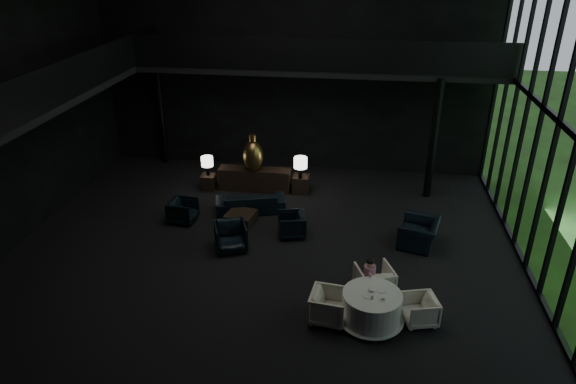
# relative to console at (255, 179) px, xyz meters

# --- Properties ---
(floor) EXTENTS (14.00, 12.00, 0.02)m
(floor) POSITION_rel_console_xyz_m (1.05, -3.68, -0.39)
(floor) COLOR black
(floor) RESTS_ON ground
(wall_back) EXTENTS (14.00, 0.04, 8.00)m
(wall_back) POSITION_rel_console_xyz_m (1.05, 2.32, 3.61)
(wall_back) COLOR black
(wall_back) RESTS_ON ground
(wall_front) EXTENTS (14.00, 0.04, 8.00)m
(wall_front) POSITION_rel_console_xyz_m (1.05, -9.68, 3.61)
(wall_front) COLOR black
(wall_front) RESTS_ON ground
(wall_left) EXTENTS (0.04, 12.00, 8.00)m
(wall_left) POSITION_rel_console_xyz_m (-5.95, -3.68, 3.61)
(wall_left) COLOR black
(wall_left) RESTS_ON ground
(curtain_wall) EXTENTS (0.20, 12.00, 8.00)m
(curtain_wall) POSITION_rel_console_xyz_m (8.00, -3.68, 3.61)
(curtain_wall) COLOR black
(curtain_wall) RESTS_ON ground
(mezzanine_left) EXTENTS (2.00, 12.00, 0.25)m
(mezzanine_left) POSITION_rel_console_xyz_m (-4.95, -3.68, 3.61)
(mezzanine_left) COLOR black
(mezzanine_left) RESTS_ON wall_left
(mezzanine_back) EXTENTS (12.00, 2.00, 0.25)m
(mezzanine_back) POSITION_rel_console_xyz_m (2.05, 1.32, 3.61)
(mezzanine_back) COLOR black
(mezzanine_back) RESTS_ON wall_back
(railing_left) EXTENTS (0.06, 12.00, 1.00)m
(railing_left) POSITION_rel_console_xyz_m (-3.95, -3.68, 4.21)
(railing_left) COLOR black
(railing_left) RESTS_ON mezzanine_left
(railing_back) EXTENTS (12.00, 0.06, 1.00)m
(railing_back) POSITION_rel_console_xyz_m (2.05, 0.32, 4.21)
(railing_back) COLOR black
(railing_back) RESTS_ON mezzanine_back
(column_nw) EXTENTS (0.24, 0.24, 4.00)m
(column_nw) POSITION_rel_console_xyz_m (-3.95, 2.02, 1.61)
(column_nw) COLOR black
(column_nw) RESTS_ON floor
(column_ne) EXTENTS (0.24, 0.24, 4.00)m
(column_ne) POSITION_rel_console_xyz_m (5.85, 0.32, 1.61)
(column_ne) COLOR black
(column_ne) RESTS_ON floor
(console) EXTENTS (2.46, 0.56, 0.78)m
(console) POSITION_rel_console_xyz_m (0.00, 0.00, 0.00)
(console) COLOR black
(console) RESTS_ON floor
(bronze_urn) EXTENTS (0.68, 0.68, 1.27)m
(bronze_urn) POSITION_rel_console_xyz_m (0.00, -0.14, 0.93)
(bronze_urn) COLOR #B1783A
(bronze_urn) RESTS_ON console
(side_table_left) EXTENTS (0.47, 0.47, 0.51)m
(side_table_left) POSITION_rel_console_xyz_m (-1.60, -0.15, -0.13)
(side_table_left) COLOR black
(side_table_left) RESTS_ON floor
(table_lamp_left) EXTENTS (0.41, 0.41, 0.68)m
(table_lamp_left) POSITION_rel_console_xyz_m (-1.60, -0.16, 0.61)
(table_lamp_left) COLOR black
(table_lamp_left) RESTS_ON side_table_left
(side_table_right) EXTENTS (0.54, 0.54, 0.59)m
(side_table_right) POSITION_rel_console_xyz_m (1.60, 0.03, -0.09)
(side_table_right) COLOR black
(side_table_right) RESTS_ON floor
(table_lamp_right) EXTENTS (0.45, 0.45, 0.75)m
(table_lamp_right) POSITION_rel_console_xyz_m (1.60, -0.15, 0.74)
(table_lamp_right) COLOR black
(table_lamp_right) RESTS_ON side_table_right
(sofa) EXTENTS (2.36, 1.23, 0.89)m
(sofa) POSITION_rel_console_xyz_m (0.18, -1.57, 0.05)
(sofa) COLOR black
(sofa) RESTS_ON floor
(lounge_armchair_west) EXTENTS (0.80, 0.84, 0.80)m
(lounge_armchair_west) POSITION_rel_console_xyz_m (-1.72, -2.53, 0.01)
(lounge_armchair_west) COLOR black
(lounge_armchair_west) RESTS_ON floor
(lounge_armchair_east) EXTENTS (0.86, 0.90, 0.79)m
(lounge_armchair_east) POSITION_rel_console_xyz_m (1.68, -2.91, 0.00)
(lounge_armchair_east) COLOR black
(lounge_armchair_east) RESTS_ON floor
(lounge_armchair_south) EXTENTS (1.20, 1.16, 0.97)m
(lounge_armchair_south) POSITION_rel_console_xyz_m (0.11, -3.89, 0.10)
(lounge_armchair_south) COLOR black
(lounge_armchair_south) RESTS_ON floor
(window_armchair) EXTENTS (1.12, 1.44, 1.11)m
(window_armchair) POSITION_rel_console_xyz_m (5.28, -2.94, 0.17)
(window_armchair) COLOR black
(window_armchair) RESTS_ON floor
(coffee_table) EXTENTS (0.96, 0.96, 0.36)m
(coffee_table) POSITION_rel_console_xyz_m (0.06, -2.43, -0.21)
(coffee_table) COLOR black
(coffee_table) RESTS_ON floor
(dining_table) EXTENTS (1.50, 1.50, 0.75)m
(dining_table) POSITION_rel_console_xyz_m (3.94, -6.44, -0.06)
(dining_table) COLOR white
(dining_table) RESTS_ON floor
(dining_chair_north) EXTENTS (1.11, 1.08, 0.90)m
(dining_chair_north) POSITION_rel_console_xyz_m (4.02, -5.42, 0.06)
(dining_chair_north) COLOR beige
(dining_chair_north) RESTS_ON floor
(dining_chair_east) EXTENTS (0.76, 0.79, 0.67)m
(dining_chair_east) POSITION_rel_console_xyz_m (5.01, -6.31, -0.06)
(dining_chair_east) COLOR #AEABA5
(dining_chair_east) RESTS_ON floor
(dining_chair_west) EXTENTS (0.87, 0.92, 0.86)m
(dining_chair_west) POSITION_rel_console_xyz_m (3.00, -6.52, 0.04)
(dining_chair_west) COLOR beige
(dining_chair_west) RESTS_ON floor
(child) EXTENTS (0.28, 0.28, 0.60)m
(child) POSITION_rel_console_xyz_m (3.89, -5.50, 0.36)
(child) COLOR pink
(child) RESTS_ON dining_chair_north
(plate_a) EXTENTS (0.28, 0.28, 0.01)m
(plate_a) POSITION_rel_console_xyz_m (3.85, -6.53, 0.37)
(plate_a) COLOR white
(plate_a) RESTS_ON dining_table
(plate_b) EXTENTS (0.25, 0.25, 0.01)m
(plate_b) POSITION_rel_console_xyz_m (4.14, -6.29, 0.37)
(plate_b) COLOR white
(plate_b) RESTS_ON dining_table
(saucer) EXTENTS (0.17, 0.17, 0.01)m
(saucer) POSITION_rel_console_xyz_m (4.15, -6.62, 0.36)
(saucer) COLOR white
(saucer) RESTS_ON dining_table
(coffee_cup) EXTENTS (0.09, 0.09, 0.06)m
(coffee_cup) POSITION_rel_console_xyz_m (4.17, -6.61, 0.40)
(coffee_cup) COLOR white
(coffee_cup) RESTS_ON saucer
(cereal_bowl) EXTENTS (0.14, 0.14, 0.07)m
(cereal_bowl) POSITION_rel_console_xyz_m (3.92, -6.35, 0.39)
(cereal_bowl) COLOR white
(cereal_bowl) RESTS_ON dining_table
(cream_pot) EXTENTS (0.06, 0.06, 0.07)m
(cream_pot) POSITION_rel_console_xyz_m (3.93, -6.62, 0.39)
(cream_pot) COLOR #99999E
(cream_pot) RESTS_ON dining_table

